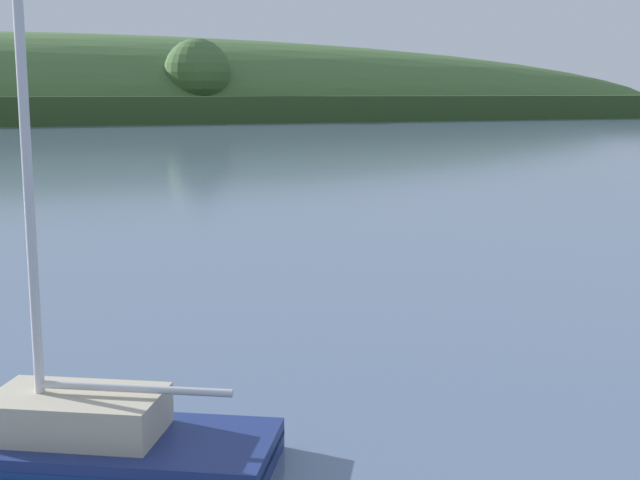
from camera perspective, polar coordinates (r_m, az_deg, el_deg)
far_shoreline_hill at (r=225.49m, az=-17.56°, el=7.75°), size 492.77×124.63×41.44m
sailboat_midwater_white at (r=16.74m, az=-18.12°, el=-13.11°), size 7.80×5.46×11.56m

